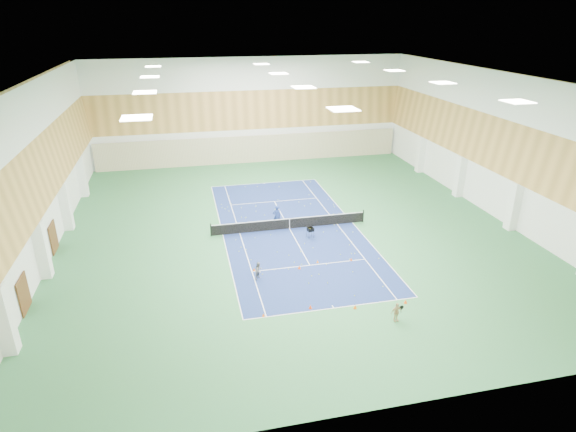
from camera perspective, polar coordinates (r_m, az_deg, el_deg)
The scene contains 22 objects.
ground at distance 39.59m, azimuth 0.18°, elevation -1.53°, with size 40.00×40.00×0.00m, color #2D6A3C.
room_shell at distance 37.52m, azimuth 0.20°, elevation 6.85°, with size 36.00×40.00×12.00m, color white, non-canonical shape.
wood_cladding at distance 37.01m, azimuth 0.20°, elevation 9.83°, with size 36.00×40.00×8.00m, color tan, non-canonical shape.
ceiling_light_grid at distance 36.33m, azimuth 0.21°, elevation 15.86°, with size 21.40×25.40×0.06m, color white, non-canonical shape.
court_surface at distance 39.59m, azimuth 0.18°, elevation -1.52°, with size 10.97×23.77×0.01m, color navy.
tennis_balls_scatter at distance 39.57m, azimuth 0.18°, elevation -1.47°, with size 10.57×22.77×0.07m, color #B5D524, non-canonical shape.
tennis_net at distance 39.37m, azimuth 0.19°, elevation -0.80°, with size 12.80×0.10×1.10m, color black, non-canonical shape.
back_curtain at distance 57.41m, azimuth -4.27°, elevation 7.90°, with size 35.40×0.16×3.20m, color #C6B793.
door_left_a at distance 32.65m, azimuth -28.83°, elevation -8.11°, with size 0.08×1.80×2.20m, color #593319.
door_left_b at distance 39.55m, azimuth -26.04°, elevation -2.29°, with size 0.08×1.80×2.20m, color #593319.
coach at distance 39.65m, azimuth -1.33°, elevation -0.01°, with size 0.68×0.45×1.88m, color navy.
child_court at distance 32.20m, azimuth -3.48°, elevation -6.45°, with size 0.59×0.46×1.21m, color gray.
child_apron at distance 28.71m, azimuth 12.72°, elevation -11.06°, with size 0.69×0.29×1.18m, color tan.
ball_cart at distance 37.92m, azimuth 2.67°, elevation -1.98°, with size 0.50×0.50×0.86m, color black, non-canonical shape.
cone_svc_a at distance 33.35m, azimuth -4.03°, elevation -6.32°, with size 0.21×0.21×0.23m, color #F9590D.
cone_svc_b at distance 33.53m, azimuth 1.36°, elevation -6.08°, with size 0.23×0.23×0.25m, color #E3400B.
cone_svc_c at distance 34.38m, azimuth 3.53°, elevation -5.39°, with size 0.18×0.18×0.20m, color orange.
cone_svc_d at distance 34.89m, azimuth 7.50°, elevation -5.10°, with size 0.19×0.19×0.21m, color #E7420C.
cone_base_a at distance 28.71m, azimuth -2.93°, elevation -11.63°, with size 0.19×0.19×0.21m, color #F35E0C.
cone_base_b at distance 29.37m, azimuth 2.67°, elevation -10.70°, with size 0.22×0.22×0.24m, color #F2410C.
cone_base_c at distance 29.62m, azimuth 7.96°, elevation -10.59°, with size 0.23×0.23×0.25m, color #FE640D.
cone_base_d at distance 30.68m, azimuth 13.77°, elevation -9.80°, with size 0.22×0.22×0.25m, color #F14C0C.
Camera 1 is at (-8.08, -35.15, 16.33)m, focal length 30.00 mm.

